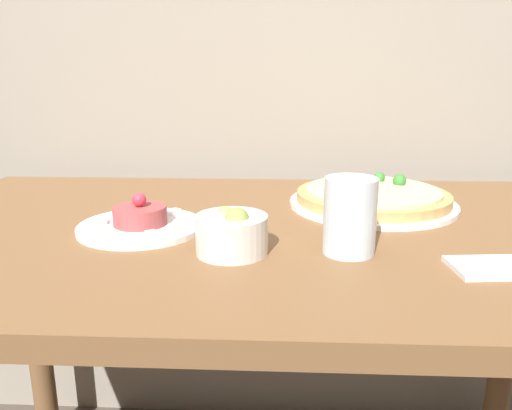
# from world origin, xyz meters

# --- Properties ---
(dining_table) EXTENTS (1.34, 0.77, 0.76)m
(dining_table) POSITION_xyz_m (0.00, 0.38, 0.66)
(dining_table) COLOR brown
(dining_table) RESTS_ON ground_plane
(pizza_plate) EXTENTS (0.33, 0.33, 0.06)m
(pizza_plate) POSITION_xyz_m (0.22, 0.52, 0.78)
(pizza_plate) COLOR white
(pizza_plate) RESTS_ON dining_table
(tartare_plate) EXTENTS (0.21, 0.21, 0.07)m
(tartare_plate) POSITION_xyz_m (-0.21, 0.35, 0.77)
(tartare_plate) COLOR white
(tartare_plate) RESTS_ON dining_table
(small_bowl) EXTENTS (0.11, 0.11, 0.07)m
(small_bowl) POSITION_xyz_m (-0.04, 0.25, 0.79)
(small_bowl) COLOR silver
(small_bowl) RESTS_ON dining_table
(drinking_glass) EXTENTS (0.08, 0.08, 0.11)m
(drinking_glass) POSITION_xyz_m (0.13, 0.26, 0.82)
(drinking_glass) COLOR silver
(drinking_glass) RESTS_ON dining_table
(napkin) EXTENTS (0.13, 0.09, 0.01)m
(napkin) POSITION_xyz_m (0.33, 0.20, 0.76)
(napkin) COLOR white
(napkin) RESTS_ON dining_table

